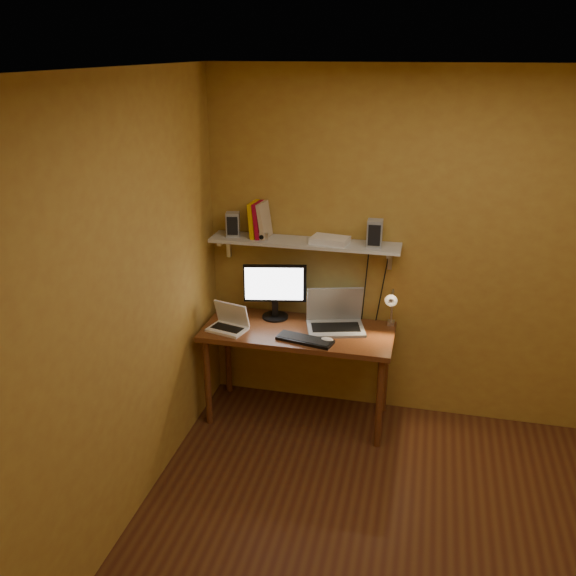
% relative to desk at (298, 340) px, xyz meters
% --- Properties ---
extents(room, '(3.44, 3.24, 2.64)m').
position_rel_desk_xyz_m(room, '(0.95, -1.28, 0.64)').
color(room, '#542F15').
rests_on(room, ground).
extents(desk, '(1.40, 0.60, 0.75)m').
position_rel_desk_xyz_m(desk, '(0.00, 0.00, 0.00)').
color(desk, brown).
rests_on(desk, ground).
extents(wall_shelf, '(1.40, 0.25, 0.21)m').
position_rel_desk_xyz_m(wall_shelf, '(0.00, 0.19, 0.69)').
color(wall_shelf, silver).
rests_on(wall_shelf, room).
extents(monitor, '(0.47, 0.24, 0.43)m').
position_rel_desk_xyz_m(monitor, '(-0.22, 0.17, 0.33)').
color(monitor, black).
rests_on(monitor, desk).
extents(laptop, '(0.48, 0.40, 0.30)m').
position_rel_desk_xyz_m(laptop, '(0.26, 0.10, 0.16)').
color(laptop, gray).
rests_on(laptop, desk).
extents(netbook, '(0.31, 0.26, 0.20)m').
position_rel_desk_xyz_m(netbook, '(-0.50, -0.11, 0.14)').
color(netbook, white).
rests_on(netbook, desk).
extents(keyboard, '(0.42, 0.22, 0.02)m').
position_rel_desk_xyz_m(keyboard, '(0.09, -0.18, 0.10)').
color(keyboard, black).
rests_on(keyboard, desk).
extents(mouse, '(0.10, 0.07, 0.03)m').
position_rel_desk_xyz_m(mouse, '(0.24, -0.16, 0.10)').
color(mouse, white).
rests_on(mouse, desk).
extents(desk_lamp, '(0.09, 0.23, 0.38)m').
position_rel_desk_xyz_m(desk_lamp, '(0.66, 0.13, 0.29)').
color(desk_lamp, silver).
rests_on(desk_lamp, desk).
extents(speaker_left, '(0.12, 0.12, 0.18)m').
position_rel_desk_xyz_m(speaker_left, '(-0.55, 0.20, 0.80)').
color(speaker_left, gray).
rests_on(speaker_left, wall_shelf).
extents(speaker_right, '(0.11, 0.11, 0.19)m').
position_rel_desk_xyz_m(speaker_right, '(0.51, 0.18, 0.81)').
color(speaker_right, gray).
rests_on(speaker_right, wall_shelf).
extents(books, '(0.15, 0.18, 0.26)m').
position_rel_desk_xyz_m(books, '(-0.34, 0.21, 0.84)').
color(books, '#DAA203').
rests_on(books, wall_shelf).
extents(shelf_camera, '(0.09, 0.04, 0.06)m').
position_rel_desk_xyz_m(shelf_camera, '(-0.31, 0.14, 0.74)').
color(shelf_camera, silver).
rests_on(shelf_camera, wall_shelf).
extents(router, '(0.29, 0.22, 0.04)m').
position_rel_desk_xyz_m(router, '(0.19, 0.18, 0.73)').
color(router, white).
rests_on(router, wall_shelf).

